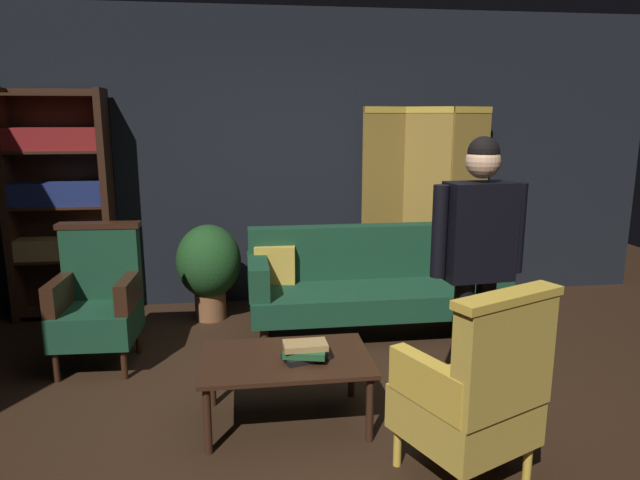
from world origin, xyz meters
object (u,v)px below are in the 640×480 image
at_px(book_green_cloth, 305,351).
at_px(armchair_wing_left, 98,300).
at_px(velvet_couch, 373,279).
at_px(coffee_table, 286,364).
at_px(standing_figure, 478,252).
at_px(potted_plant, 209,265).
at_px(bookshelf, 60,201).
at_px(book_tan_leather, 305,345).
at_px(book_black_cloth, 305,357).
at_px(armchair_gilt_accent, 475,392).
at_px(folding_screen, 426,203).

bearing_deg(book_green_cloth, armchair_wing_left, 141.99).
bearing_deg(velvet_couch, coffee_table, -120.99).
relative_size(velvet_couch, book_green_cloth, 8.70).
bearing_deg(coffee_table, standing_figure, -0.88).
distance_m(coffee_table, potted_plant, 1.99).
bearing_deg(coffee_table, bookshelf, 130.09).
distance_m(standing_figure, potted_plant, 2.61).
distance_m(book_green_cloth, book_tan_leather, 0.04).
distance_m(velvet_couch, potted_plant, 1.48).
relative_size(coffee_table, book_black_cloth, 3.99).
distance_m(armchair_gilt_accent, book_black_cloth, 1.00).
relative_size(folding_screen, velvet_couch, 0.90).
height_order(coffee_table, armchair_wing_left, armchair_wing_left).
bearing_deg(potted_plant, book_tan_leather, -71.79).
height_order(coffee_table, armchair_gilt_accent, armchair_gilt_accent).
height_order(coffee_table, potted_plant, potted_plant).
bearing_deg(book_black_cloth, coffee_table, 153.72).
bearing_deg(book_tan_leather, armchair_gilt_accent, -40.04).
distance_m(standing_figure, book_tan_leather, 1.16).
bearing_deg(bookshelf, armchair_gilt_accent, -46.72).
bearing_deg(standing_figure, coffee_table, 179.12).
bearing_deg(book_tan_leather, folding_screen, 57.09).
bearing_deg(potted_plant, coffee_table, -74.31).
xyz_separation_m(coffee_table, armchair_wing_left, (-1.30, 1.04, 0.12)).
distance_m(armchair_wing_left, standing_figure, 2.71).
bearing_deg(velvet_couch, book_green_cloth, -116.80).
bearing_deg(standing_figure, potted_plant, 131.06).
bearing_deg(coffee_table, folding_screen, 54.46).
relative_size(velvet_couch, armchair_wing_left, 2.04).
relative_size(standing_figure, book_black_cloth, 6.79).
distance_m(folding_screen, velvet_couch, 1.13).
distance_m(velvet_couch, standing_figure, 1.59).
bearing_deg(armchair_gilt_accent, book_green_cloth, 139.96).
distance_m(folding_screen, book_black_cloth, 2.70).
distance_m(velvet_couch, armchair_gilt_accent, 2.14).
relative_size(folding_screen, coffee_table, 1.90).
bearing_deg(book_black_cloth, armchair_wing_left, 141.99).
bearing_deg(armchair_wing_left, velvet_couch, 10.33).
bearing_deg(armchair_wing_left, bookshelf, 115.41).
relative_size(coffee_table, armchair_wing_left, 0.96).
bearing_deg(potted_plant, book_black_cloth, -71.79).
xyz_separation_m(coffee_table, book_green_cloth, (0.11, -0.05, 0.10)).
height_order(standing_figure, book_tan_leather, standing_figure).
bearing_deg(coffee_table, velvet_couch, 59.01).
relative_size(bookshelf, coffee_table, 2.05).
bearing_deg(book_green_cloth, bookshelf, 131.04).
relative_size(armchair_gilt_accent, armchair_wing_left, 1.00).
relative_size(bookshelf, armchair_gilt_accent, 1.97).
bearing_deg(book_black_cloth, bookshelf, 131.04).
height_order(standing_figure, book_black_cloth, standing_figure).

